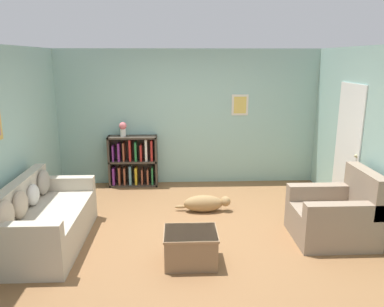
{
  "coord_description": "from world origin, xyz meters",
  "views": [
    {
      "loc": [
        -0.22,
        -4.98,
        2.42
      ],
      "look_at": [
        0.0,
        0.4,
        1.05
      ],
      "focal_mm": 35.0,
      "sensor_mm": 36.0,
      "label": 1
    }
  ],
  "objects_px": {
    "couch": "(44,221)",
    "coffee_table": "(191,246)",
    "dog": "(205,203)",
    "bookshelf": "(133,162)",
    "recliner_chair": "(336,216)",
    "vase": "(123,128)"
  },
  "relations": [
    {
      "from": "couch",
      "to": "coffee_table",
      "type": "relative_size",
      "value": 2.81
    },
    {
      "from": "couch",
      "to": "recliner_chair",
      "type": "height_order",
      "value": "recliner_chair"
    },
    {
      "from": "vase",
      "to": "recliner_chair",
      "type": "bearing_deg",
      "value": -36.63
    },
    {
      "from": "recliner_chair",
      "to": "coffee_table",
      "type": "relative_size",
      "value": 1.59
    },
    {
      "from": "couch",
      "to": "bookshelf",
      "type": "bearing_deg",
      "value": 68.81
    },
    {
      "from": "coffee_table",
      "to": "couch",
      "type": "bearing_deg",
      "value": 164.25
    },
    {
      "from": "vase",
      "to": "bookshelf",
      "type": "bearing_deg",
      "value": 5.38
    },
    {
      "from": "bookshelf",
      "to": "recliner_chair",
      "type": "xyz_separation_m",
      "value": [
        3.01,
        -2.38,
        -0.13
      ]
    },
    {
      "from": "recliner_chair",
      "to": "vase",
      "type": "relative_size",
      "value": 3.76
    },
    {
      "from": "coffee_table",
      "to": "dog",
      "type": "xyz_separation_m",
      "value": [
        0.3,
        1.56,
        -0.08
      ]
    },
    {
      "from": "couch",
      "to": "vase",
      "type": "relative_size",
      "value": 6.63
    },
    {
      "from": "bookshelf",
      "to": "vase",
      "type": "relative_size",
      "value": 3.59
    },
    {
      "from": "couch",
      "to": "bookshelf",
      "type": "distance_m",
      "value": 2.56
    },
    {
      "from": "dog",
      "to": "couch",
      "type": "bearing_deg",
      "value": -155.34
    },
    {
      "from": "recliner_chair",
      "to": "vase",
      "type": "xyz_separation_m",
      "value": [
        -3.18,
        2.37,
        0.8
      ]
    },
    {
      "from": "dog",
      "to": "coffee_table",
      "type": "bearing_deg",
      "value": -100.75
    },
    {
      "from": "bookshelf",
      "to": "coffee_table",
      "type": "height_order",
      "value": "bookshelf"
    },
    {
      "from": "coffee_table",
      "to": "dog",
      "type": "relative_size",
      "value": 0.71
    },
    {
      "from": "bookshelf",
      "to": "coffee_table",
      "type": "xyz_separation_m",
      "value": [
        1.0,
        -2.93,
        -0.26
      ]
    },
    {
      "from": "couch",
      "to": "dog",
      "type": "bearing_deg",
      "value": 24.66
    },
    {
      "from": "recliner_chair",
      "to": "dog",
      "type": "height_order",
      "value": "recliner_chair"
    },
    {
      "from": "recliner_chair",
      "to": "bookshelf",
      "type": "bearing_deg",
      "value": 141.66
    }
  ]
}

